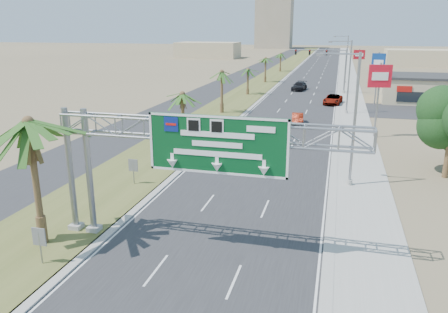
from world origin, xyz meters
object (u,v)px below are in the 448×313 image
at_px(car_right_lane, 333,99).
at_px(pole_sign_blue, 378,66).
at_px(sign_gantry, 190,140).
at_px(car_far, 299,86).
at_px(palm_near, 28,123).
at_px(store_building, 440,90).
at_px(car_left_lane, 222,134).
at_px(pole_sign_red_near, 380,80).
at_px(signal_mast, 334,66).
at_px(car_mid_lane, 297,119).
at_px(pole_sign_red_far, 359,57).

height_order(car_right_lane, pole_sign_blue, pole_sign_blue).
height_order(sign_gantry, car_far, sign_gantry).
bearing_deg(pole_sign_blue, car_far, 134.68).
xyz_separation_m(palm_near, store_building, (31.20, 58.00, -4.93)).
bearing_deg(car_left_lane, car_right_lane, 66.45).
relative_size(palm_near, pole_sign_red_near, 1.03).
bearing_deg(pole_sign_red_near, car_right_lane, 103.09).
bearing_deg(signal_mast, car_far, 159.84).
distance_m(car_mid_lane, car_far, 30.78).
relative_size(store_building, pole_sign_blue, 2.23).
relative_size(car_mid_lane, pole_sign_blue, 0.50).
bearing_deg(car_far, store_building, -11.97).
relative_size(car_mid_lane, pole_sign_red_near, 0.50).
bearing_deg(pole_sign_red_far, palm_near, -104.58).
bearing_deg(pole_sign_red_far, car_mid_lane, -102.47).
relative_size(car_left_lane, pole_sign_red_far, 0.54).
xyz_separation_m(signal_mast, car_far, (-6.26, 2.30, -4.06)).
relative_size(store_building, car_right_lane, 3.32).
height_order(sign_gantry, car_mid_lane, sign_gantry).
height_order(car_left_lane, car_right_lane, car_right_lane).
bearing_deg(store_building, car_far, 160.29).
bearing_deg(palm_near, pole_sign_red_far, 75.42).
bearing_deg(store_building, signal_mast, 160.46).
distance_m(car_left_lane, pole_sign_blue, 33.39).
relative_size(pole_sign_red_near, pole_sign_blue, 1.00).
relative_size(pole_sign_red_near, pole_sign_red_far, 1.06).
relative_size(sign_gantry, car_right_lane, 3.09).
bearing_deg(pole_sign_blue, car_mid_lane, -120.56).
bearing_deg(car_far, car_mid_lane, -77.43).
height_order(car_mid_lane, pole_sign_red_far, pole_sign_red_far).
height_order(store_building, car_left_lane, store_building).
bearing_deg(pole_sign_red_near, signal_mast, 98.88).
xyz_separation_m(car_far, pole_sign_red_far, (10.79, 6.40, 5.19)).
height_order(palm_near, car_left_lane, palm_near).
xyz_separation_m(signal_mast, car_mid_lane, (-3.67, -28.37, -4.19)).
distance_m(store_building, car_left_lane, 42.87).
xyz_separation_m(signal_mast, car_left_lane, (-10.67, -38.83, -4.15)).
height_order(signal_mast, car_far, signal_mast).
bearing_deg(car_left_lane, car_mid_lane, 55.18).
bearing_deg(palm_near, pole_sign_red_near, 57.47).
distance_m(car_left_lane, car_far, 41.37).
distance_m(signal_mast, car_mid_lane, 28.91).
relative_size(signal_mast, car_right_lane, 1.90).
relative_size(signal_mast, car_far, 1.89).
relative_size(car_right_lane, pole_sign_blue, 0.67).
height_order(car_mid_lane, pole_sign_red_near, pole_sign_red_near).
height_order(sign_gantry, palm_near, palm_near).
bearing_deg(signal_mast, car_right_lane, -88.48).
bearing_deg(car_left_lane, car_far, 82.86).
bearing_deg(car_right_lane, palm_near, -98.63).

